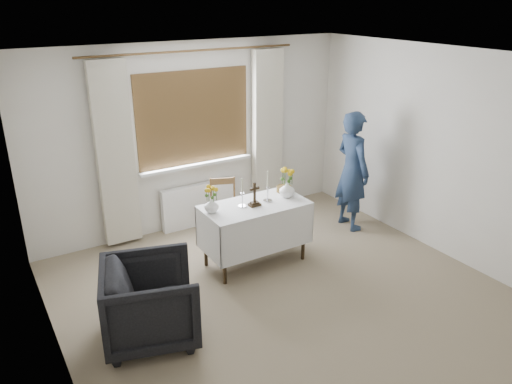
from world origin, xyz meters
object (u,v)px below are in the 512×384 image
altar_table (255,234)px  wooden_chair (224,210)px  flower_vase_right (287,189)px  flower_vase_left (211,205)px  armchair (151,302)px  wooden_cross (255,194)px  person (352,171)px

altar_table → wooden_chair: (0.01, 0.79, 0.01)m
wooden_chair → flower_vase_right: 1.02m
altar_table → flower_vase_left: bearing=173.3°
flower_vase_left → flower_vase_right: size_ratio=0.89×
wooden_chair → flower_vase_left: (-0.54, -0.73, 0.45)m
altar_table → wooden_chair: size_ratio=1.57×
armchair → flower_vase_left: 1.37m
armchair → flower_vase_left: (1.03, 0.77, 0.46)m
altar_table → wooden_cross: size_ratio=4.38×
wooden_cross → flower_vase_right: 0.48m
altar_table → person: size_ratio=0.76×
wooden_cross → armchair: bearing=-157.4°
wooden_chair → wooden_cross: 0.97m
altar_table → person: bearing=6.7°
flower_vase_left → altar_table: bearing=-6.7°
person → flower_vase_left: bearing=97.2°
wooden_chair → flower_vase_left: flower_vase_left is taller
armchair → flower_vase_right: size_ratio=4.44×
altar_table → armchair: bearing=-155.4°
armchair → person: size_ratio=0.52×
altar_table → flower_vase_left: flower_vase_left is taller
altar_table → wooden_cross: wooden_cross is taller
altar_table → flower_vase_right: 0.66m
wooden_chair → flower_vase_left: 1.02m
armchair → flower_vase_right: (2.01, 0.71, 0.47)m
wooden_chair → armchair: wooden_chair is taller
wooden_chair → altar_table: bearing=-70.0°
wooden_cross → person: bearing=6.3°
armchair → flower_vase_left: size_ratio=5.02×
wooden_cross → flower_vase_right: (0.47, 0.03, -0.05)m
flower_vase_right → person: bearing=9.1°
altar_table → armchair: armchair is taller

